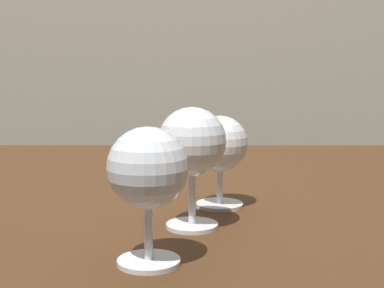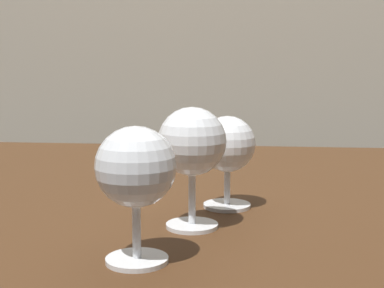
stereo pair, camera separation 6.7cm
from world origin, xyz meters
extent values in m
cube|color=#472B16|center=(0.00, 0.00, 0.72)|extent=(1.49, 0.94, 0.03)
cylinder|color=white|center=(0.07, -0.35, 0.73)|extent=(0.06, 0.06, 0.00)
cylinder|color=white|center=(0.07, -0.35, 0.77)|extent=(0.01, 0.01, 0.07)
sphere|color=white|center=(0.07, -0.35, 0.83)|extent=(0.08, 0.08, 0.08)
ellipsoid|color=maroon|center=(0.07, -0.35, 0.83)|extent=(0.07, 0.07, 0.03)
cylinder|color=white|center=(0.11, -0.23, 0.73)|extent=(0.06, 0.06, 0.00)
cylinder|color=white|center=(0.11, -0.23, 0.77)|extent=(0.01, 0.01, 0.08)
sphere|color=white|center=(0.11, -0.23, 0.84)|extent=(0.08, 0.08, 0.08)
ellipsoid|color=pink|center=(0.11, -0.23, 0.84)|extent=(0.07, 0.07, 0.03)
cylinder|color=white|center=(0.15, -0.12, 0.73)|extent=(0.07, 0.07, 0.00)
cylinder|color=white|center=(0.15, -0.12, 0.77)|extent=(0.01, 0.01, 0.06)
sphere|color=white|center=(0.15, -0.12, 0.82)|extent=(0.08, 0.08, 0.08)
ellipsoid|color=#470A16|center=(0.15, -0.12, 0.82)|extent=(0.07, 0.07, 0.03)
camera|label=1|loc=(0.11, -0.89, 0.93)|focal=51.96mm
camera|label=2|loc=(0.18, -0.89, 0.93)|focal=51.96mm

